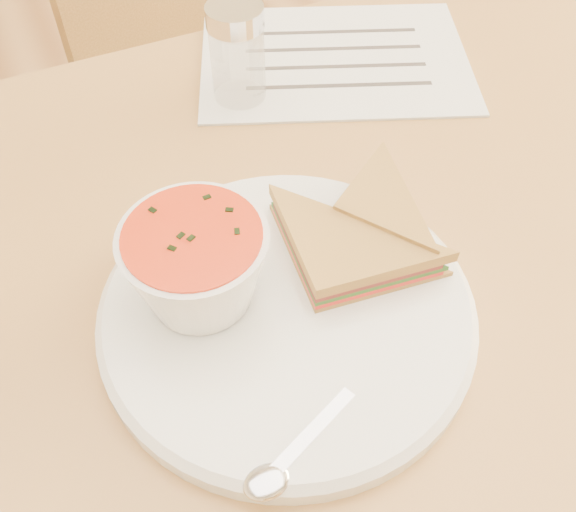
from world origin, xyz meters
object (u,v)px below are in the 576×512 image
dining_table (352,402)px  plate (287,312)px  chair_far (226,98)px  condiment_shaker (237,54)px  soup_bowl (198,269)px

dining_table → plate: size_ratio=3.43×
dining_table → plate: plate is taller
dining_table → chair_far: (0.06, 0.61, 0.07)m
plate → condiment_shaker: size_ratio=2.82×
soup_bowl → condiment_shaker: size_ratio=1.04×
chair_far → soup_bowl: chair_far is taller
plate → condiment_shaker: 0.29m
dining_table → soup_bowl: bearing=-169.9°
chair_far → condiment_shaker: size_ratio=8.58×
plate → soup_bowl: 0.08m
chair_far → soup_bowl: size_ratio=8.22×
dining_table → soup_bowl: soup_bowl is taller
condiment_shaker → chair_far: bearing=74.3°
chair_far → dining_table: bearing=67.3°
soup_bowl → dining_table: bearing=10.1°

